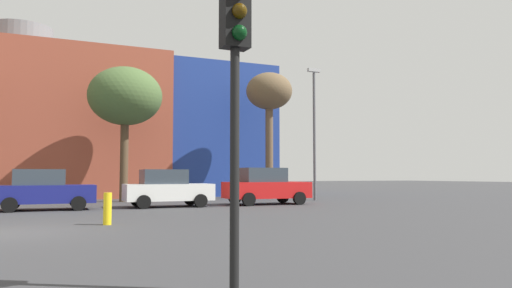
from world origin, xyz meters
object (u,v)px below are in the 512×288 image
(traffic_light_near_right, at_px, (236,60))
(street_lamp, at_px, (314,125))
(bare_tree_1, at_px, (269,95))
(bollard_yellow_0, at_px, (107,209))
(parked_car_3, at_px, (167,188))
(parked_car_4, at_px, (265,186))
(parked_car_2, at_px, (44,190))
(bare_tree_2, at_px, (125,97))

(traffic_light_near_right, height_order, street_lamp, street_lamp)
(bare_tree_1, xyz_separation_m, bollard_yellow_0, (-11.28, -12.99, -6.21))
(traffic_light_near_right, distance_m, bollard_yellow_0, 9.35)
(parked_car_3, relative_size, parked_car_4, 0.94)
(parked_car_2, xyz_separation_m, street_lamp, (14.55, 2.54, 3.60))
(parked_car_2, xyz_separation_m, parked_car_3, (5.21, 0.00, 0.01))
(street_lamp, bearing_deg, bare_tree_1, 113.88)
(parked_car_2, xyz_separation_m, bollard_yellow_0, (1.83, -7.19, -0.38))
(bare_tree_1, height_order, bare_tree_2, bare_tree_1)
(parked_car_2, relative_size, traffic_light_near_right, 0.99)
(bare_tree_1, bearing_deg, traffic_light_near_right, -115.89)
(bare_tree_2, relative_size, bollard_yellow_0, 8.02)
(bare_tree_1, bearing_deg, parked_car_2, -156.13)
(parked_car_3, distance_m, parked_car_4, 4.99)
(traffic_light_near_right, bearing_deg, parked_car_4, 151.59)
(parked_car_2, height_order, street_lamp, street_lamp)
(bare_tree_2, distance_m, bollard_yellow_0, 13.85)
(parked_car_4, distance_m, street_lamp, 6.15)
(bare_tree_2, xyz_separation_m, street_lamp, (10.58, -2.85, -1.41))
(street_lamp, bearing_deg, parked_car_4, -149.73)
(traffic_light_near_right, distance_m, bare_tree_1, 24.73)
(parked_car_2, relative_size, bare_tree_1, 0.49)
(parked_car_4, xyz_separation_m, bollard_yellow_0, (-8.38, -7.19, -0.44))
(parked_car_4, distance_m, bollard_yellow_0, 11.05)
(parked_car_2, xyz_separation_m, bare_tree_1, (13.10, 5.80, 5.83))
(traffic_light_near_right, distance_m, street_lamp, 22.36)
(bare_tree_2, distance_m, street_lamp, 11.05)
(bare_tree_2, bearing_deg, street_lamp, -15.10)
(bollard_yellow_0, height_order, street_lamp, street_lamp)
(parked_car_3, bearing_deg, street_lamp, 15.20)
(parked_car_3, bearing_deg, bare_tree_2, 102.91)
(parked_car_3, relative_size, bollard_yellow_0, 4.22)
(parked_car_2, distance_m, traffic_light_near_right, 16.50)
(parked_car_2, distance_m, bare_tree_2, 8.37)
(parked_car_4, bearing_deg, parked_car_3, 180.00)
(bare_tree_2, bearing_deg, bollard_yellow_0, -99.68)
(bare_tree_1, bearing_deg, parked_car_3, -143.71)
(bare_tree_2, bearing_deg, parked_car_2, -126.37)
(parked_car_3, relative_size, bare_tree_2, 0.53)
(bare_tree_1, height_order, bollard_yellow_0, bare_tree_1)
(parked_car_3, xyz_separation_m, traffic_light_near_right, (-2.77, -16.19, 2.07))
(parked_car_4, xyz_separation_m, street_lamp, (4.35, 2.54, 3.54))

